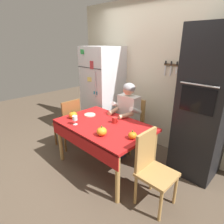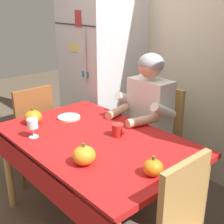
{
  "view_description": "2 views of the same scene",
  "coord_description": "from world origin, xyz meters",
  "px_view_note": "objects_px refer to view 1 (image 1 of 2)",
  "views": [
    {
      "loc": [
        1.85,
        -1.61,
        1.88
      ],
      "look_at": [
        0.02,
        0.24,
        0.9
      ],
      "focal_mm": 29.96,
      "sensor_mm": 36.0,
      "label": 1
    },
    {
      "loc": [
        1.47,
        -1.05,
        1.62
      ],
      "look_at": [
        0.11,
        0.16,
        0.94
      ],
      "focal_mm": 47.61,
      "sensor_mm": 36.0,
      "label": 2
    }
  ],
  "objects_px": {
    "seated_person": "(126,113)",
    "pumpkin_small": "(102,131)",
    "serving_tray": "(90,115)",
    "wall_oven": "(204,106)",
    "pumpkin_large": "(132,135)",
    "pumpkin_medium": "(73,115)",
    "dining_table": "(103,130)",
    "coffee_mug": "(115,120)",
    "chair_left_side": "(69,122)",
    "refrigerator": "(103,92)",
    "chair_behind_person": "(132,122)",
    "wine_glass": "(75,119)",
    "chair_right_side": "(152,166)"
  },
  "relations": [
    {
      "from": "chair_right_side",
      "to": "pumpkin_medium",
      "type": "bearing_deg",
      "value": -175.32
    },
    {
      "from": "chair_left_side",
      "to": "wine_glass",
      "type": "distance_m",
      "value": 0.74
    },
    {
      "from": "chair_left_side",
      "to": "pumpkin_small",
      "type": "distance_m",
      "value": 1.19
    },
    {
      "from": "refrigerator",
      "to": "chair_right_side",
      "type": "distance_m",
      "value": 2.11
    },
    {
      "from": "pumpkin_small",
      "to": "serving_tray",
      "type": "xyz_separation_m",
      "value": [
        -0.66,
        0.34,
        -0.05
      ]
    },
    {
      "from": "chair_right_side",
      "to": "chair_behind_person",
      "type": "bearing_deg",
      "value": 138.85
    },
    {
      "from": "serving_tray",
      "to": "wall_oven",
      "type": "bearing_deg",
      "value": 29.37
    },
    {
      "from": "chair_behind_person",
      "to": "serving_tray",
      "type": "xyz_separation_m",
      "value": [
        -0.35,
        -0.7,
        0.24
      ]
    },
    {
      "from": "dining_table",
      "to": "wine_glass",
      "type": "height_order",
      "value": "wine_glass"
    },
    {
      "from": "seated_person",
      "to": "chair_behind_person",
      "type": "bearing_deg",
      "value": 90.0
    },
    {
      "from": "pumpkin_large",
      "to": "serving_tray",
      "type": "bearing_deg",
      "value": 172.65
    },
    {
      "from": "chair_behind_person",
      "to": "seated_person",
      "type": "bearing_deg",
      "value": -90.0
    },
    {
      "from": "wine_glass",
      "to": "pumpkin_large",
      "type": "bearing_deg",
      "value": 16.31
    },
    {
      "from": "wall_oven",
      "to": "serving_tray",
      "type": "height_order",
      "value": "wall_oven"
    },
    {
      "from": "seated_person",
      "to": "wine_glass",
      "type": "xyz_separation_m",
      "value": [
        -0.21,
        -0.89,
        0.1
      ]
    },
    {
      "from": "seated_person",
      "to": "serving_tray",
      "type": "height_order",
      "value": "seated_person"
    },
    {
      "from": "seated_person",
      "to": "pumpkin_medium",
      "type": "distance_m",
      "value": 0.89
    },
    {
      "from": "wall_oven",
      "to": "pumpkin_large",
      "type": "distance_m",
      "value": 1.1
    },
    {
      "from": "coffee_mug",
      "to": "pumpkin_small",
      "type": "distance_m",
      "value": 0.43
    },
    {
      "from": "chair_left_side",
      "to": "pumpkin_medium",
      "type": "xyz_separation_m",
      "value": [
        0.39,
        -0.16,
        0.28
      ]
    },
    {
      "from": "chair_left_side",
      "to": "pumpkin_small",
      "type": "relative_size",
      "value": 6.92
    },
    {
      "from": "seated_person",
      "to": "pumpkin_small",
      "type": "xyz_separation_m",
      "value": [
        0.31,
        -0.85,
        0.06
      ]
    },
    {
      "from": "chair_right_side",
      "to": "pumpkin_large",
      "type": "distance_m",
      "value": 0.42
    },
    {
      "from": "dining_table",
      "to": "chair_right_side",
      "type": "relative_size",
      "value": 1.51
    },
    {
      "from": "coffee_mug",
      "to": "pumpkin_large",
      "type": "distance_m",
      "value": 0.53
    },
    {
      "from": "refrigerator",
      "to": "dining_table",
      "type": "distance_m",
      "value": 1.32
    },
    {
      "from": "pumpkin_medium",
      "to": "pumpkin_small",
      "type": "height_order",
      "value": "pumpkin_small"
    },
    {
      "from": "wall_oven",
      "to": "pumpkin_large",
      "type": "height_order",
      "value": "wall_oven"
    },
    {
      "from": "chair_left_side",
      "to": "serving_tray",
      "type": "distance_m",
      "value": 0.54
    },
    {
      "from": "chair_behind_person",
      "to": "serving_tray",
      "type": "height_order",
      "value": "chair_behind_person"
    },
    {
      "from": "seated_person",
      "to": "pumpkin_large",
      "type": "distance_m",
      "value": 0.91
    },
    {
      "from": "dining_table",
      "to": "refrigerator",
      "type": "bearing_deg",
      "value": 137.09
    },
    {
      "from": "dining_table",
      "to": "seated_person",
      "type": "bearing_deg",
      "value": 96.93
    },
    {
      "from": "pumpkin_large",
      "to": "pumpkin_medium",
      "type": "distance_m",
      "value": 1.09
    },
    {
      "from": "wine_glass",
      "to": "serving_tray",
      "type": "relative_size",
      "value": 0.74
    },
    {
      "from": "dining_table",
      "to": "pumpkin_small",
      "type": "bearing_deg",
      "value": -45.6
    },
    {
      "from": "pumpkin_medium",
      "to": "serving_tray",
      "type": "height_order",
      "value": "pumpkin_medium"
    },
    {
      "from": "refrigerator",
      "to": "dining_table",
      "type": "xyz_separation_m",
      "value": [
        0.95,
        -0.88,
        -0.24
      ]
    },
    {
      "from": "wine_glass",
      "to": "pumpkin_medium",
      "type": "height_order",
      "value": "wine_glass"
    },
    {
      "from": "seated_person",
      "to": "coffee_mug",
      "type": "bearing_deg",
      "value": -70.45
    },
    {
      "from": "refrigerator",
      "to": "pumpkin_large",
      "type": "height_order",
      "value": "refrigerator"
    },
    {
      "from": "refrigerator",
      "to": "coffee_mug",
      "type": "xyz_separation_m",
      "value": [
        1.03,
        -0.72,
        -0.12
      ]
    },
    {
      "from": "seated_person",
      "to": "chair_left_side",
      "type": "bearing_deg",
      "value": -143.13
    },
    {
      "from": "serving_tray",
      "to": "coffee_mug",
      "type": "bearing_deg",
      "value": 7.73
    },
    {
      "from": "wine_glass",
      "to": "pumpkin_large",
      "type": "height_order",
      "value": "wine_glass"
    },
    {
      "from": "seated_person",
      "to": "serving_tray",
      "type": "relative_size",
      "value": 6.84
    },
    {
      "from": "chair_right_side",
      "to": "serving_tray",
      "type": "bearing_deg",
      "value": 173.42
    },
    {
      "from": "wall_oven",
      "to": "chair_right_side",
      "type": "distance_m",
      "value": 1.13
    },
    {
      "from": "chair_behind_person",
      "to": "pumpkin_small",
      "type": "bearing_deg",
      "value": -73.28
    },
    {
      "from": "wall_oven",
      "to": "dining_table",
      "type": "distance_m",
      "value": 1.45
    }
  ]
}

